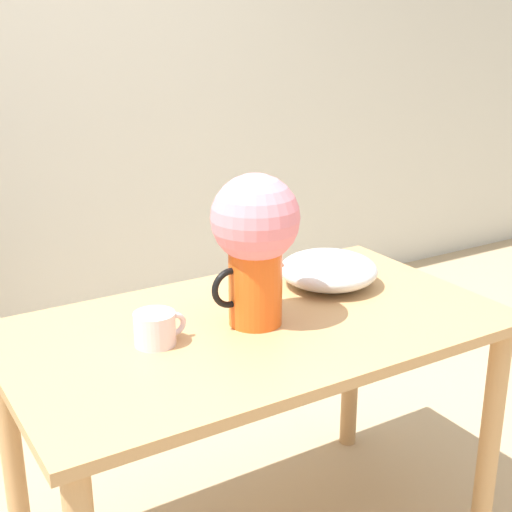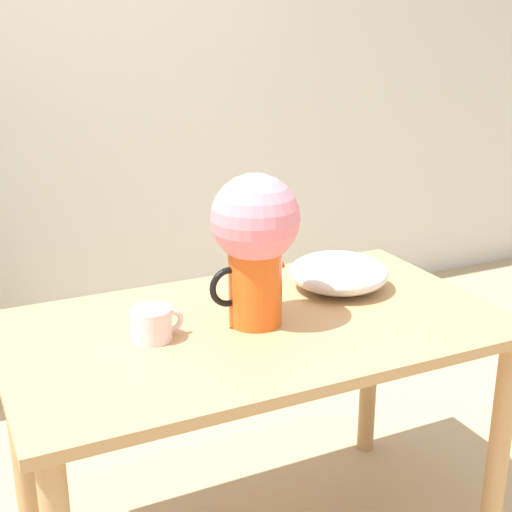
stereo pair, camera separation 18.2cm
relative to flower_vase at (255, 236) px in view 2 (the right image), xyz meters
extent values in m
cube|color=silver|center=(-0.14, 1.76, 0.31)|extent=(8.00, 0.05, 2.60)
cube|color=tan|center=(0.00, 0.00, -0.25)|extent=(1.31, 0.75, 0.03)
cylinder|color=tan|center=(0.60, -0.31, -0.63)|extent=(0.06, 0.06, 0.72)
cylinder|color=tan|center=(-0.59, 0.32, -0.63)|extent=(0.06, 0.06, 0.72)
cylinder|color=tan|center=(0.60, 0.32, -0.63)|extent=(0.06, 0.06, 0.72)
cylinder|color=#E05619|center=(0.00, 0.00, -0.14)|extent=(0.14, 0.14, 0.21)
cone|color=#E05619|center=(0.06, 0.00, -0.06)|extent=(0.05, 0.05, 0.05)
torus|color=black|center=(-0.07, 0.00, -0.13)|extent=(0.11, 0.02, 0.11)
sphere|color=#3D7033|center=(0.00, 0.00, 0.01)|extent=(0.17, 0.17, 0.17)
sphere|color=pink|center=(0.00, 0.00, 0.05)|extent=(0.23, 0.23, 0.23)
cylinder|color=silver|center=(-0.28, 0.02, -0.20)|extent=(0.10, 0.10, 0.08)
torus|color=silver|center=(-0.22, 0.02, -0.20)|extent=(0.06, 0.01, 0.06)
ellipsoid|color=silver|center=(0.33, 0.12, -0.19)|extent=(0.29, 0.29, 0.10)
camera|label=1|loc=(-0.90, -1.47, 0.53)|focal=50.00mm
camera|label=2|loc=(-0.74, -1.56, 0.53)|focal=50.00mm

